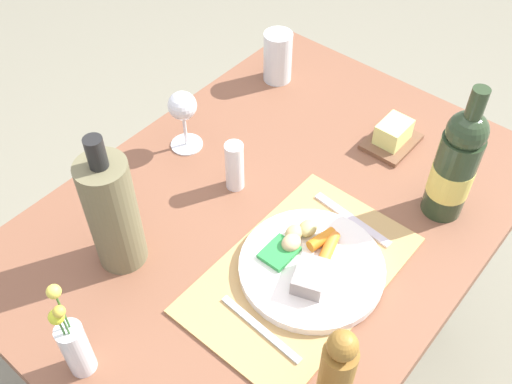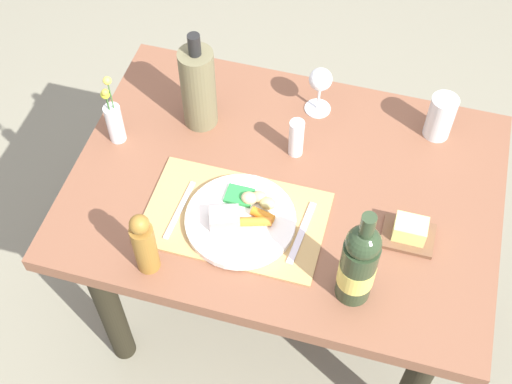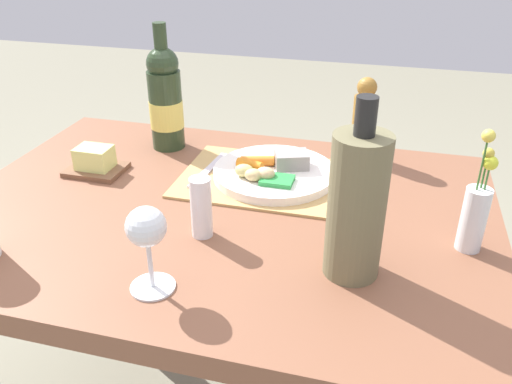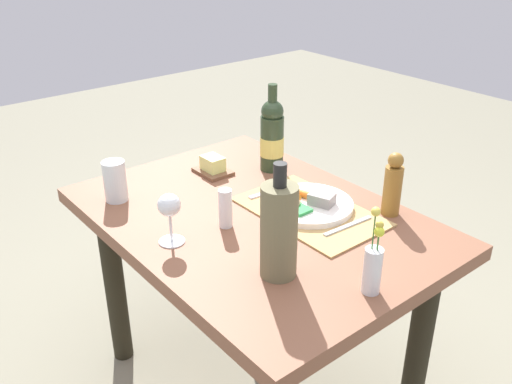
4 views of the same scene
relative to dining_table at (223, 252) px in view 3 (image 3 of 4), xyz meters
name	(u,v)px [view 3 (image 3 of 4)]	position (x,y,z in m)	size (l,w,h in m)	color
dining_table	(223,252)	(0.00, 0.00, 0.00)	(1.13, 0.81, 0.71)	brown
placemat	(280,181)	(-0.10, -0.14, 0.12)	(0.46, 0.28, 0.01)	tan
dinner_plate	(274,171)	(-0.08, -0.15, 0.13)	(0.28, 0.28, 0.05)	white
fork	(345,182)	(-0.24, -0.16, 0.12)	(0.01, 0.18, 0.01)	silver
knife	(208,170)	(0.08, -0.14, 0.12)	(0.02, 0.19, 0.01)	silver
wine_glass	(147,232)	(0.02, 0.28, 0.22)	(0.07, 0.07, 0.15)	white
flower_vase	(475,212)	(-0.48, 0.03, 0.19)	(0.05, 0.05, 0.23)	silver
cooler_bottle	(357,205)	(-0.28, 0.15, 0.24)	(0.09, 0.09, 0.31)	#6B6546
wine_bottle	(165,99)	(0.23, -0.27, 0.24)	(0.08, 0.08, 0.31)	#2A3B23
salt_shaker	(200,207)	(0.00, 0.11, 0.17)	(0.04, 0.04, 0.12)	white
butter_dish	(95,162)	(0.34, -0.08, 0.14)	(0.13, 0.10, 0.06)	brown
pepper_mill	(364,120)	(-0.26, -0.33, 0.21)	(0.06, 0.06, 0.20)	olive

